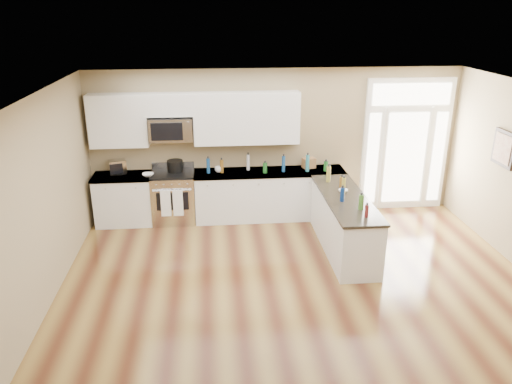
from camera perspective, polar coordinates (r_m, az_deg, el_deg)
ground at (r=6.57m, az=6.78°, el=-15.64°), size 8.00×8.00×0.00m
room_shell at (r=5.73m, az=7.49°, el=-1.72°), size 8.00×8.00×8.00m
back_cabinet_left at (r=9.64m, az=-14.72°, el=-0.96°), size 1.10×0.66×0.94m
back_cabinet_right at (r=9.56m, az=1.52°, el=-0.45°), size 2.85×0.66×0.94m
peninsula_cabinet at (r=8.44m, az=10.00°, el=-3.73°), size 0.69×2.32×0.94m
upper_cabinet_left at (r=9.36m, az=-15.47°, el=7.87°), size 1.04×0.33×0.95m
upper_cabinet_right at (r=9.23m, az=-1.08°, el=8.44°), size 1.94×0.33×0.95m
upper_cabinet_short at (r=9.18m, az=-9.84°, el=9.83°), size 0.82×0.33×0.40m
microwave at (r=9.24m, az=-9.70°, el=7.11°), size 0.78×0.41×0.42m
entry_door at (r=10.20m, az=16.73°, el=5.14°), size 1.70×0.10×2.60m
wall_art_near at (r=9.00m, az=26.45°, el=4.47°), size 0.05×0.58×0.58m
kitchen_range at (r=9.51m, az=-9.38°, el=-0.57°), size 0.79×0.70×1.08m
stockpot at (r=9.43m, az=-9.24°, el=3.01°), size 0.38×0.38×0.23m
toaster_oven at (r=9.57m, az=-15.55°, el=2.80°), size 0.35×0.31×0.25m
cardboard_box at (r=9.60m, az=6.06°, el=3.32°), size 0.27×0.22×0.19m
bowl_left at (r=9.31m, az=-12.25°, el=1.93°), size 0.21×0.21×0.05m
bowl_peninsula at (r=8.44m, az=9.94°, el=0.13°), size 0.19×0.19×0.05m
cup_counter at (r=9.34m, az=-4.31°, el=2.60°), size 0.18×0.18×0.11m
counter_bottles at (r=8.81m, az=5.14°, el=1.97°), size 2.39×2.45×0.32m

